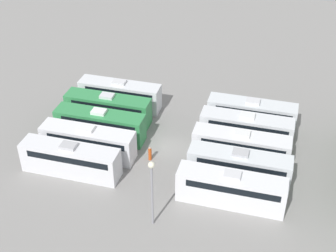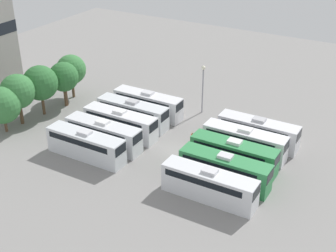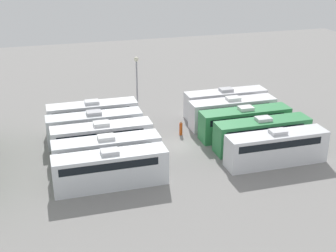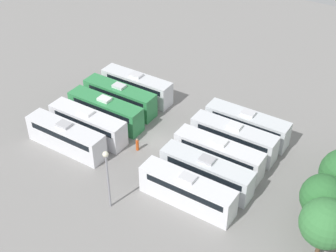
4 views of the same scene
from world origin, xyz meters
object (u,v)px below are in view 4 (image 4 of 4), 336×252
at_px(bus_1, 120,97).
at_px(worker_person, 137,145).
at_px(bus_2, 106,110).
at_px(bus_5, 247,125).
at_px(bus_7, 219,154).
at_px(light_pole, 107,170).
at_px(bus_3, 88,124).
at_px(bus_6, 234,138).
at_px(tree_3, 324,198).
at_px(bus_8, 207,172).
at_px(bus_4, 66,136).
at_px(bus_9, 188,190).
at_px(tree_4, 325,223).
at_px(bus_0, 137,86).

relative_size(bus_1, worker_person, 6.22).
bearing_deg(bus_2, bus_5, 112.67).
xyz_separation_m(bus_7, light_pole, (11.57, -6.41, 3.15)).
height_order(bus_5, bus_7, same).
xyz_separation_m(bus_3, bus_6, (-7.07, 16.26, 0.00)).
height_order(bus_2, tree_3, tree_3).
relative_size(bus_2, worker_person, 6.22).
xyz_separation_m(bus_1, bus_8, (6.82, 16.86, 0.00)).
bearing_deg(worker_person, tree_3, 87.64).
relative_size(bus_3, bus_4, 1.00).
bearing_deg(worker_person, bus_3, -82.27).
relative_size(bus_5, bus_9, 1.00).
xyz_separation_m(bus_1, bus_6, (-0.13, 16.66, 0.00)).
bearing_deg(tree_4, bus_5, -135.07).
distance_m(bus_2, bus_4, 6.81).
bearing_deg(bus_2, bus_1, -173.70).
bearing_deg(bus_6, bus_8, 1.64).
xyz_separation_m(bus_3, bus_7, (-3.49, 16.17, 0.00)).
xyz_separation_m(light_pole, tree_4, (-5.10, 19.99, -0.39)).
height_order(bus_3, bus_9, same).
xyz_separation_m(bus_6, bus_9, (10.49, -0.07, 0.00)).
relative_size(bus_2, bus_6, 1.00).
bearing_deg(bus_5, bus_4, -51.15).
bearing_deg(bus_3, bus_9, 78.09).
xyz_separation_m(bus_0, bus_5, (0.15, 16.65, 0.00)).
bearing_deg(bus_3, tree_3, 90.02).
bearing_deg(tree_4, bus_0, -114.22).
xyz_separation_m(bus_0, bus_3, (10.48, 0.18, 0.00)).
distance_m(bus_4, bus_9, 16.71).
height_order(bus_1, bus_4, same).
xyz_separation_m(tree_3, tree_4, (2.99, 1.11, -0.02)).
height_order(bus_1, worker_person, bus_1).
distance_m(bus_1, tree_4, 31.87).
height_order(worker_person, tree_4, tree_4).
height_order(bus_3, bus_5, same).
height_order(bus_5, bus_9, same).
xyz_separation_m(bus_4, worker_person, (-4.25, 7.23, -1.04)).
xyz_separation_m(bus_2, tree_3, (3.44, 28.66, 2.78)).
height_order(bus_3, tree_4, tree_4).
xyz_separation_m(bus_6, worker_person, (6.16, -9.54, -1.04)).
relative_size(bus_8, light_pole, 1.44).
height_order(light_pole, tree_3, light_pole).
bearing_deg(light_pole, bus_4, -114.77).
distance_m(bus_3, bus_6, 17.73).
bearing_deg(bus_8, bus_6, -178.36).
distance_m(bus_6, tree_4, 17.06).
height_order(bus_3, bus_6, same).
distance_m(bus_9, worker_person, 10.47).
xyz_separation_m(bus_0, tree_4, (13.47, 29.94, 2.76)).
bearing_deg(bus_8, bus_0, -121.90).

